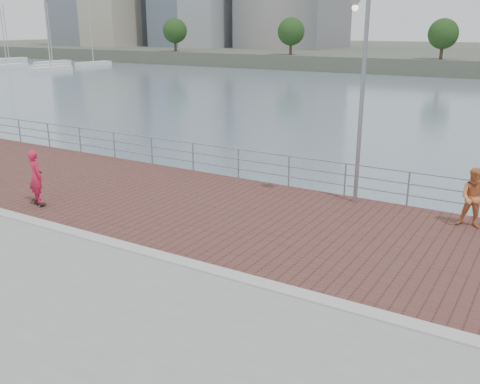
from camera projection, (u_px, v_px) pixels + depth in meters
The scene contains 9 objects.
water at pixel (198, 341), 13.11m from camera, with size 400.00×400.00×0.00m, color slate.
brick_lane at pixel (269, 220), 15.45m from camera, with size 40.00×6.80×0.02m, color brown.
curb at pixel (196, 266), 12.50m from camera, with size 40.00×0.40×0.06m, color #B7B5AD.
guardrail at pixel (316, 171), 18.02m from camera, with size 39.06×0.06×1.13m.
street_lamp at pixel (360, 53), 15.27m from camera, with size 0.48×1.39×6.54m.
skateboard at pixel (39, 202), 16.79m from camera, with size 0.79×0.44×0.09m.
skateboarder at pixel (36, 176), 16.54m from camera, with size 0.60×0.40×1.65m, color #CD1B41.
bystander at pixel (475, 198), 14.67m from camera, with size 0.82×0.64×1.69m, color #DA7B40.
marina at pixel (35, 63), 100.72m from camera, with size 29.73×20.51×11.48m.
Camera 1 is at (6.78, -9.24, 5.41)m, focal length 40.00 mm.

